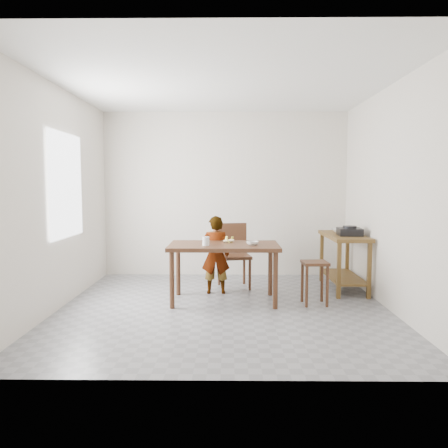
{
  "coord_description": "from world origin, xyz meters",
  "views": [
    {
      "loc": [
        0.07,
        -5.25,
        1.5
      ],
      "look_at": [
        0.0,
        0.4,
        1.0
      ],
      "focal_mm": 35.0,
      "sensor_mm": 36.0,
      "label": 1
    }
  ],
  "objects_px": {
    "dining_chair": "(234,256)",
    "prep_counter": "(343,262)",
    "dining_table": "(224,273)",
    "stool": "(315,283)",
    "child": "(215,255)"
  },
  "relations": [
    {
      "from": "child",
      "to": "dining_chair",
      "type": "distance_m",
      "value": 0.44
    },
    {
      "from": "child",
      "to": "stool",
      "type": "bearing_deg",
      "value": 154.02
    },
    {
      "from": "prep_counter",
      "to": "stool",
      "type": "height_order",
      "value": "prep_counter"
    },
    {
      "from": "dining_table",
      "to": "child",
      "type": "bearing_deg",
      "value": 105.79
    },
    {
      "from": "prep_counter",
      "to": "stool",
      "type": "relative_size",
      "value": 2.18
    },
    {
      "from": "prep_counter",
      "to": "dining_chair",
      "type": "relative_size",
      "value": 1.28
    },
    {
      "from": "stool",
      "to": "dining_table",
      "type": "bearing_deg",
      "value": 173.75
    },
    {
      "from": "dining_table",
      "to": "prep_counter",
      "type": "distance_m",
      "value": 1.86
    },
    {
      "from": "prep_counter",
      "to": "child",
      "type": "distance_m",
      "value": 1.87
    },
    {
      "from": "dining_chair",
      "to": "prep_counter",
      "type": "bearing_deg",
      "value": -13.05
    },
    {
      "from": "child",
      "to": "stool",
      "type": "xyz_separation_m",
      "value": [
        1.27,
        -0.56,
        -0.27
      ]
    },
    {
      "from": "dining_table",
      "to": "stool",
      "type": "xyz_separation_m",
      "value": [
        1.14,
        -0.13,
        -0.1
      ]
    },
    {
      "from": "dining_table",
      "to": "prep_counter",
      "type": "bearing_deg",
      "value": 22.15
    },
    {
      "from": "prep_counter",
      "to": "stool",
      "type": "xyz_separation_m",
      "value": [
        -0.58,
        -0.83,
        -0.13
      ]
    },
    {
      "from": "dining_chair",
      "to": "stool",
      "type": "xyz_separation_m",
      "value": [
        1.01,
        -0.91,
        -0.19
      ]
    }
  ]
}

